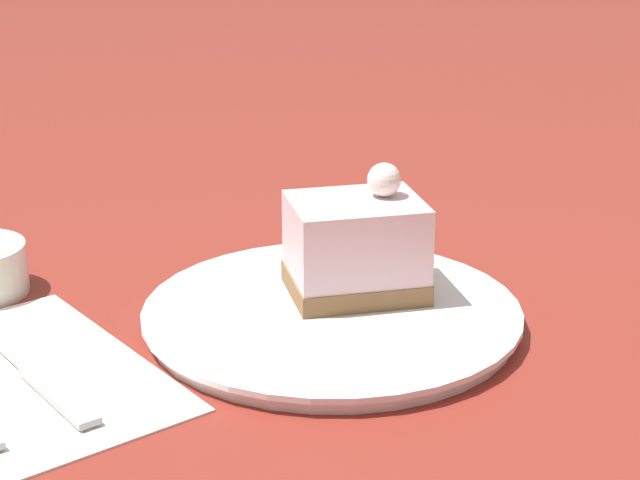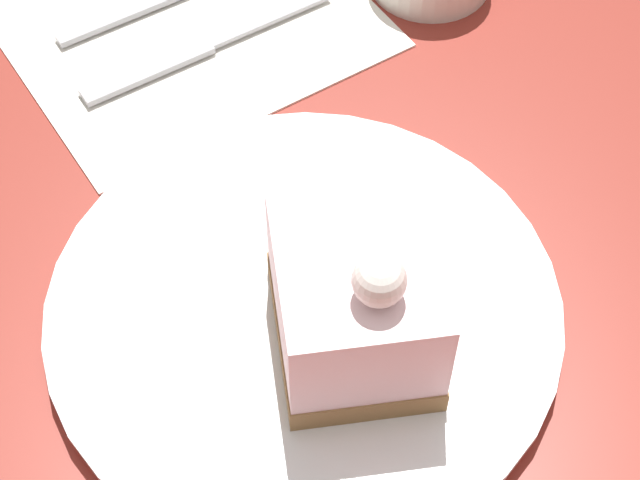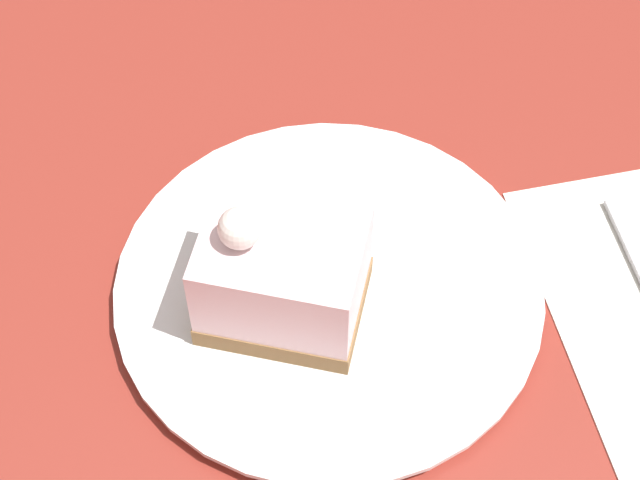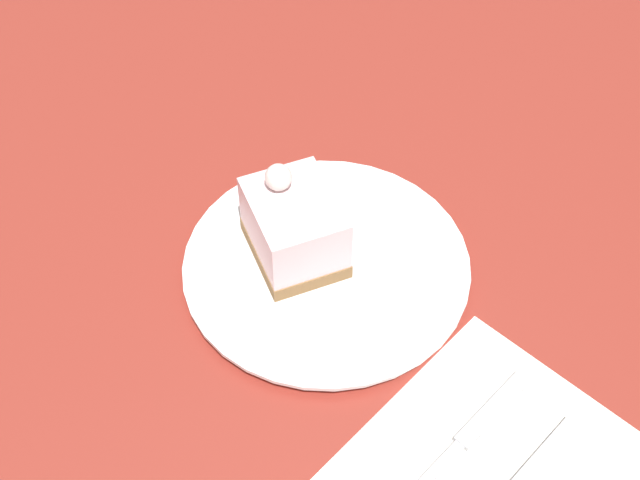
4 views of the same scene
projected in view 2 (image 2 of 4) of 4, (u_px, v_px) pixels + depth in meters
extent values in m
plane|color=maroon|center=(353.00, 350.00, 0.53)|extent=(4.00, 4.00, 0.00)
cylinder|color=white|center=(304.00, 311.00, 0.53)|extent=(0.25, 0.25, 0.01)
cylinder|color=white|center=(304.00, 306.00, 0.53)|extent=(0.26, 0.26, 0.00)
cube|color=olive|center=(356.00, 336.00, 0.51)|extent=(0.11, 0.09, 0.01)
cube|color=silver|center=(358.00, 298.00, 0.48)|extent=(0.10, 0.09, 0.05)
sphere|color=white|center=(388.00, 277.00, 0.44)|extent=(0.02, 0.02, 0.02)
cube|color=white|center=(190.00, 24.00, 0.66)|extent=(0.22, 0.24, 0.00)
cube|color=#B2B2B7|center=(137.00, 9.00, 0.66)|extent=(0.03, 0.11, 0.00)
cube|color=#B2B2B7|center=(148.00, 70.00, 0.63)|extent=(0.03, 0.09, 0.00)
cube|color=#B2B2B7|center=(270.00, 18.00, 0.66)|extent=(0.02, 0.08, 0.00)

